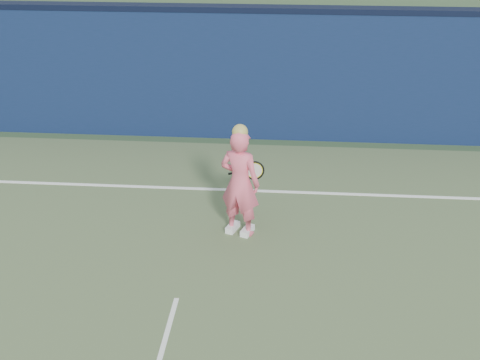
{
  "coord_description": "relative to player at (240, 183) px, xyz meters",
  "views": [
    {
      "loc": [
        1.26,
        -4.97,
        4.62
      ],
      "look_at": [
        0.66,
        2.66,
        0.86
      ],
      "focal_mm": 45.0,
      "sensor_mm": 36.0,
      "label": 1
    }
  ],
  "objects": [
    {
      "name": "player",
      "position": [
        0.0,
        0.0,
        0.0
      ],
      "size": [
        0.69,
        0.57,
        1.7
      ],
      "rotation": [
        0.0,
        0.0,
        2.8
      ],
      "color": "#F15D78",
      "rests_on": "ground"
    },
    {
      "name": "ground",
      "position": [
        -0.66,
        -2.66,
        -0.82
      ],
      "size": [
        80.0,
        80.0,
        0.0
      ],
      "primitive_type": "plane",
      "color": "#304A2D",
      "rests_on": "ground"
    },
    {
      "name": "wall_cap",
      "position": [
        -0.66,
        3.84,
        1.73
      ],
      "size": [
        24.0,
        0.42,
        0.1
      ],
      "primitive_type": "cube",
      "color": "black",
      "rests_on": "backstop_wall"
    },
    {
      "name": "racket",
      "position": [
        0.15,
        0.44,
        -0.01
      ],
      "size": [
        0.56,
        0.15,
        0.3
      ],
      "rotation": [
        0.0,
        0.0,
        -0.25
      ],
      "color": "black",
      "rests_on": "ground"
    },
    {
      "name": "backstop_wall",
      "position": [
        -0.66,
        3.84,
        0.43
      ],
      "size": [
        24.0,
        0.4,
        2.5
      ],
      "primitive_type": "cube",
      "color": "#0D1C3C",
      "rests_on": "ground"
    }
  ]
}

